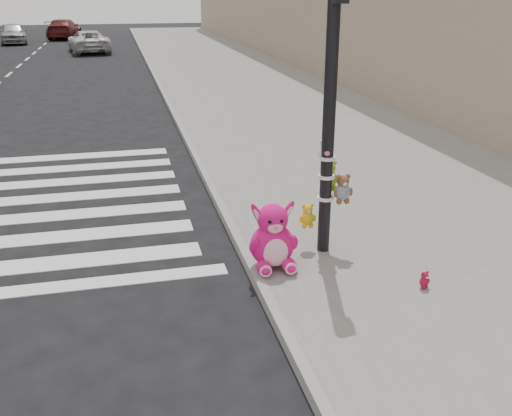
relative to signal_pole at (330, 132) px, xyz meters
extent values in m
plane|color=black|center=(-2.62, -1.82, -1.78)|extent=(120.00, 120.00, 0.00)
cube|color=slate|center=(2.38, 8.18, -1.71)|extent=(7.00, 80.00, 0.14)
cube|color=gray|center=(-1.07, 8.18, -1.71)|extent=(0.12, 80.00, 0.15)
cylinder|color=black|center=(-0.02, -0.02, 0.36)|extent=(0.16, 0.16, 4.00)
cylinder|color=white|center=(-0.02, -0.02, -0.89)|extent=(0.22, 0.22, 0.04)
cylinder|color=white|center=(-0.02, -0.02, -0.59)|extent=(0.22, 0.22, 0.04)
cylinder|color=white|center=(-0.02, -0.02, -0.34)|extent=(0.22, 0.22, 0.04)
ellipsoid|color=#E51377|center=(-0.99, -0.55, -1.56)|extent=(0.20, 0.31, 0.16)
ellipsoid|color=#E51377|center=(-0.67, -0.56, -1.56)|extent=(0.20, 0.31, 0.16)
ellipsoid|color=#E51377|center=(-0.82, -0.31, -1.36)|extent=(0.59, 0.50, 0.57)
ellipsoid|color=#F9BFD1|center=(-0.83, -0.51, -1.37)|extent=(0.32, 0.12, 0.37)
sphere|color=#E51377|center=(-0.82, -0.31, -1.00)|extent=(0.40, 0.40, 0.39)
ellipsoid|color=#E51377|center=(-1.00, -0.29, -0.94)|extent=(0.27, 0.09, 0.39)
ellipsoid|color=#E51377|center=(-0.64, -0.30, -0.94)|extent=(0.27, 0.09, 0.39)
imported|color=silver|center=(-4.02, 28.73, -1.16)|extent=(2.66, 4.71, 1.24)
imported|color=#581919|center=(-6.12, 39.37, -1.08)|extent=(2.42, 4.97, 1.39)
imported|color=#A9A9AE|center=(-9.12, 35.84, -1.10)|extent=(2.17, 4.18, 1.36)
camera|label=1|loc=(-2.56, -6.68, 1.69)|focal=40.00mm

